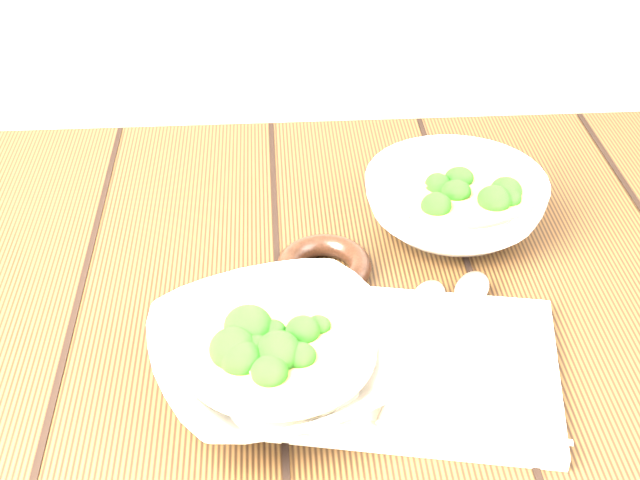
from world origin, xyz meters
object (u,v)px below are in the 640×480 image
soup_bowl_back (455,201)px  soup_bowl_front (278,358)px  trivet (324,266)px  table (301,401)px  napkin (419,366)px

soup_bowl_back → soup_bowl_front: bearing=-130.7°
soup_bowl_front → trivet: size_ratio=2.77×
soup_bowl_front → trivet: bearing=71.4°
table → soup_bowl_front: soup_bowl_front is taller
table → napkin: napkin is taller
soup_bowl_back → trivet: bearing=-151.7°
table → soup_bowl_front: bearing=-104.2°
table → soup_bowl_back: bearing=38.4°
soup_bowl_front → soup_bowl_back: bearing=49.3°
soup_bowl_back → trivet: size_ratio=2.04×
table → napkin: 0.18m
soup_bowl_front → soup_bowl_back: (0.20, 0.23, 0.00)m
soup_bowl_back → trivet: 0.17m
table → soup_bowl_back: 0.27m
soup_bowl_front → napkin: bearing=2.7°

